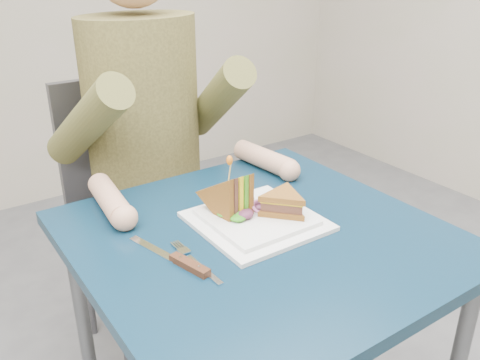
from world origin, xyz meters
TOP-DOWN VIEW (x-y plane):
  - table at (0.00, 0.00)m, footprint 0.75×0.75m
  - chair at (0.00, 0.67)m, footprint 0.42×0.40m
  - diner at (-0.00, 0.56)m, footprint 0.54×0.59m
  - plate at (0.02, 0.04)m, footprint 0.26×0.26m
  - sandwich_flat at (0.07, 0.01)m, footprint 0.17×0.17m
  - sandwich_upright at (-0.02, 0.08)m, footprint 0.09×0.15m
  - fork at (-0.17, -0.03)m, footprint 0.02×0.18m
  - knife at (-0.20, -0.01)m, footprint 0.08×0.22m
  - toothpick at (-0.02, 0.08)m, footprint 0.01×0.01m
  - toothpick_frill at (-0.02, 0.08)m, footprint 0.01×0.01m
  - lettuce_spill at (0.02, 0.05)m, footprint 0.15×0.13m
  - onion_ring at (0.03, 0.04)m, footprint 0.04×0.04m

SIDE VIEW (x-z plane):
  - chair at x=0.00m, z-range 0.08..1.01m
  - table at x=0.00m, z-range 0.29..1.02m
  - fork at x=-0.17m, z-range 0.73..0.74m
  - knife at x=-0.20m, z-range 0.73..0.74m
  - plate at x=0.02m, z-range 0.73..0.75m
  - lettuce_spill at x=0.02m, z-range 0.75..0.77m
  - onion_ring at x=0.03m, z-range 0.75..0.78m
  - sandwich_flat at x=0.07m, z-range 0.75..0.80m
  - sandwich_upright at x=-0.02m, z-range 0.71..0.86m
  - toothpick at x=-0.02m, z-range 0.82..0.88m
  - toothpick_frill at x=-0.02m, z-range 0.87..0.89m
  - diner at x=0.00m, z-range 0.54..1.29m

